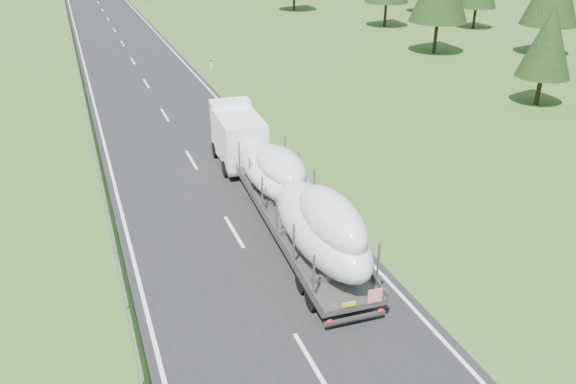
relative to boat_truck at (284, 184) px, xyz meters
name	(u,v)px	position (x,y,z in m)	size (l,w,h in m)	color
ground	(234,232)	(-2.45, 0.01, -2.03)	(400.00, 400.00, 0.00)	#30501A
boat_truck	(284,184)	(0.00, 0.00, 0.00)	(3.25, 18.05, 3.96)	white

